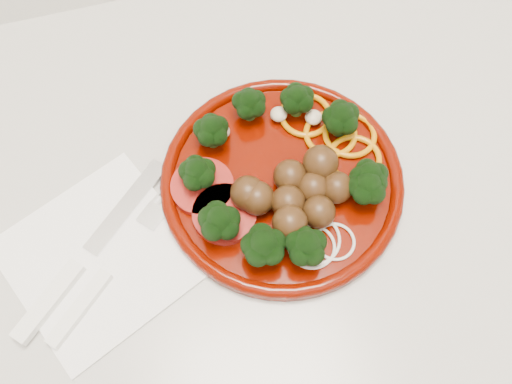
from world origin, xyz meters
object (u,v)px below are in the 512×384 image
object	(u,v)px
plate	(284,179)
napkin	(101,257)
fork	(96,288)
knife	(75,270)

from	to	relation	value
plate	napkin	world-z (taller)	plate
fork	knife	bearing A→B (deg)	83.00
knife	fork	size ratio (longest dim) A/B	1.12
napkin	fork	xyz separation A→B (m)	(-0.01, -0.03, 0.01)
plate	knife	distance (m)	0.22
plate	napkin	xyz separation A→B (m)	(-0.19, -0.02, -0.02)
knife	fork	bearing A→B (deg)	-97.00
knife	fork	distance (m)	0.03
plate	fork	size ratio (longest dim) A/B	1.62
plate	napkin	size ratio (longest dim) A/B	1.52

